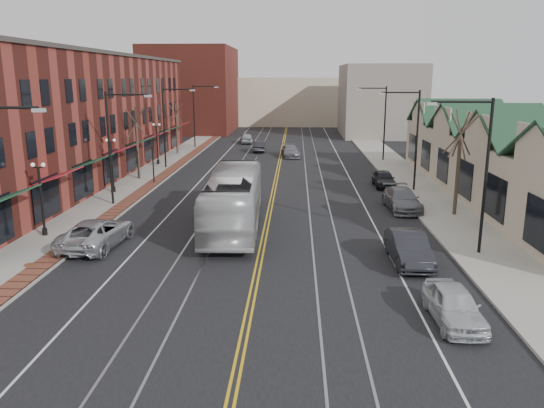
# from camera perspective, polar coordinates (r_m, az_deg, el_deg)

# --- Properties ---
(ground) EXTENTS (160.00, 160.00, 0.00)m
(ground) POSITION_cam_1_polar(r_m,az_deg,el_deg) (23.01, -2.15, -9.93)
(ground) COLOR black
(ground) RESTS_ON ground
(sidewalk_left) EXTENTS (4.00, 120.00, 0.15)m
(sidewalk_left) POSITION_cam_1_polar(r_m,az_deg,el_deg) (44.23, -15.64, 1.18)
(sidewalk_left) COLOR gray
(sidewalk_left) RESTS_ON ground
(sidewalk_right) EXTENTS (4.00, 120.00, 0.15)m
(sidewalk_right) POSITION_cam_1_polar(r_m,az_deg,el_deg) (43.24, 16.19, 0.86)
(sidewalk_right) COLOR gray
(sidewalk_right) RESTS_ON ground
(building_left) EXTENTS (10.00, 50.00, 11.00)m
(building_left) POSITION_cam_1_polar(r_m,az_deg,el_deg) (52.47, -21.00, 8.65)
(building_left) COLOR maroon
(building_left) RESTS_ON ground
(building_right) EXTENTS (8.00, 36.00, 4.60)m
(building_right) POSITION_cam_1_polar(r_m,az_deg,el_deg) (44.64, 23.90, 3.53)
(building_right) COLOR #B9A68E
(building_right) RESTS_ON ground
(backdrop_left) EXTENTS (14.00, 18.00, 14.00)m
(backdrop_left) POSITION_cam_1_polar(r_m,az_deg,el_deg) (92.78, -8.64, 12.05)
(backdrop_left) COLOR maroon
(backdrop_left) RESTS_ON ground
(backdrop_mid) EXTENTS (22.00, 14.00, 9.00)m
(backdrop_mid) POSITION_cam_1_polar(r_m,az_deg,el_deg) (106.15, 1.67, 11.01)
(backdrop_mid) COLOR #B9A68E
(backdrop_mid) RESTS_ON ground
(backdrop_right) EXTENTS (12.00, 16.00, 11.00)m
(backdrop_right) POSITION_cam_1_polar(r_m,az_deg,el_deg) (87.11, 11.54, 10.86)
(backdrop_right) COLOR slate
(backdrop_right) RESTS_ON ground
(streetlight_l_1) EXTENTS (3.33, 0.25, 8.00)m
(streetlight_l_1) POSITION_cam_1_polar(r_m,az_deg,el_deg) (39.42, -16.56, 6.96)
(streetlight_l_1) COLOR black
(streetlight_l_1) RESTS_ON sidewalk_left
(streetlight_l_2) EXTENTS (3.33, 0.25, 8.00)m
(streetlight_l_2) POSITION_cam_1_polar(r_m,az_deg,el_deg) (54.72, -11.11, 8.95)
(streetlight_l_2) COLOR black
(streetlight_l_2) RESTS_ON sidewalk_left
(streetlight_l_3) EXTENTS (3.33, 0.25, 8.00)m
(streetlight_l_3) POSITION_cam_1_polar(r_m,az_deg,el_deg) (70.34, -8.04, 10.03)
(streetlight_l_3) COLOR black
(streetlight_l_3) RESTS_ON sidewalk_left
(streetlight_r_0) EXTENTS (3.33, 0.25, 8.00)m
(streetlight_r_0) POSITION_cam_1_polar(r_m,az_deg,el_deg) (28.86, 21.31, 4.38)
(streetlight_r_0) COLOR black
(streetlight_r_0) RESTS_ON sidewalk_right
(streetlight_r_1) EXTENTS (3.33, 0.25, 8.00)m
(streetlight_r_1) POSITION_cam_1_polar(r_m,az_deg,el_deg) (44.20, 14.80, 7.73)
(streetlight_r_1) COLOR black
(streetlight_r_1) RESTS_ON sidewalk_right
(streetlight_r_2) EXTENTS (3.33, 0.25, 8.00)m
(streetlight_r_2) POSITION_cam_1_polar(r_m,az_deg,el_deg) (59.89, 11.64, 9.30)
(streetlight_r_2) COLOR black
(streetlight_r_2) RESTS_ON sidewalk_right
(lamppost_l_1) EXTENTS (0.84, 0.28, 4.27)m
(lamppost_l_1) POSITION_cam_1_polar(r_m,az_deg,el_deg) (33.24, -23.53, 0.31)
(lamppost_l_1) COLOR black
(lamppost_l_1) RESTS_ON sidewalk_left
(lamppost_l_2) EXTENTS (0.84, 0.28, 4.27)m
(lamppost_l_2) POSITION_cam_1_polar(r_m,az_deg,el_deg) (44.11, -16.80, 3.88)
(lamppost_l_2) COLOR black
(lamppost_l_2) RESTS_ON sidewalk_left
(lamppost_l_3) EXTENTS (0.84, 0.28, 4.27)m
(lamppost_l_3) POSITION_cam_1_polar(r_m,az_deg,el_deg) (57.36, -12.23, 6.26)
(lamppost_l_3) COLOR black
(lamppost_l_3) RESTS_ON sidewalk_left
(tree_left_near) EXTENTS (1.78, 1.37, 6.48)m
(tree_left_near) POSITION_cam_1_polar(r_m,az_deg,el_deg) (49.48, -14.31, 6.57)
(tree_left_near) COLOR #382B21
(tree_left_near) RESTS_ON sidewalk_left
(tree_left_far) EXTENTS (1.66, 1.28, 6.02)m
(tree_left_far) POSITION_cam_1_polar(r_m,az_deg,el_deg) (64.90, -10.23, 8.12)
(tree_left_far) COLOR #382B21
(tree_left_far) RESTS_ON sidewalk_left
(tree_right_mid) EXTENTS (1.90, 1.46, 6.93)m
(tree_right_mid) POSITION_cam_1_polar(r_m,az_deg,el_deg) (37.02, 19.43, 4.37)
(tree_right_mid) COLOR #382B21
(tree_right_mid) RESTS_ON sidewalk_right
(manhole_mid) EXTENTS (0.60, 0.60, 0.02)m
(manhole_mid) POSITION_cam_1_polar(r_m,az_deg,el_deg) (28.77, -24.58, -5.97)
(manhole_mid) COLOR #592D19
(manhole_mid) RESTS_ON sidewalk_left
(manhole_far) EXTENTS (0.60, 0.60, 0.02)m
(manhole_far) POSITION_cam_1_polar(r_m,az_deg,el_deg) (33.06, -20.71, -3.16)
(manhole_far) COLOR #592D19
(manhole_far) RESTS_ON sidewalk_left
(traffic_signal) EXTENTS (0.18, 0.15, 3.80)m
(traffic_signal) POSITION_cam_1_polar(r_m,az_deg,el_deg) (47.20, -12.70, 4.91)
(traffic_signal) COLOR black
(traffic_signal) RESTS_ON sidewalk_left
(transit_bus) EXTENTS (3.48, 12.84, 3.55)m
(transit_bus) POSITION_cam_1_polar(r_m,az_deg,el_deg) (32.69, -4.15, 0.44)
(transit_bus) COLOR silver
(transit_bus) RESTS_ON ground
(parked_suv) EXTENTS (3.03, 5.85, 1.58)m
(parked_suv) POSITION_cam_1_polar(r_m,az_deg,el_deg) (30.73, -18.34, -2.97)
(parked_suv) COLOR #B2B5BA
(parked_suv) RESTS_ON ground
(parked_car_a) EXTENTS (1.78, 4.18, 1.41)m
(parked_car_a) POSITION_cam_1_polar(r_m,az_deg,el_deg) (21.64, 18.98, -10.24)
(parked_car_a) COLOR silver
(parked_car_a) RESTS_ON ground
(parked_car_b) EXTENTS (1.77, 4.86, 1.59)m
(parked_car_b) POSITION_cam_1_polar(r_m,az_deg,el_deg) (27.51, 14.47, -4.60)
(parked_car_b) COLOR #232329
(parked_car_b) RESTS_ON ground
(parked_car_c) EXTENTS (2.31, 5.26, 1.50)m
(parked_car_c) POSITION_cam_1_polar(r_m,az_deg,el_deg) (38.38, 13.80, 0.48)
(parked_car_c) COLOR slate
(parked_car_c) RESTS_ON ground
(parked_car_d) EXTENTS (1.71, 4.14, 1.41)m
(parked_car_d) POSITION_cam_1_polar(r_m,az_deg,el_deg) (46.07, 11.94, 2.66)
(parked_car_d) COLOR black
(parked_car_d) RESTS_ON ground
(distant_car_left) EXTENTS (1.60, 4.17, 1.36)m
(distant_car_left) POSITION_cam_1_polar(r_m,az_deg,el_deg) (66.63, -1.40, 6.22)
(distant_car_left) COLOR black
(distant_car_left) RESTS_ON ground
(distant_car_right) EXTENTS (2.54, 4.94, 1.37)m
(distant_car_right) POSITION_cam_1_polar(r_m,az_deg,el_deg) (62.23, 1.98, 5.70)
(distant_car_right) COLOR slate
(distant_car_right) RESTS_ON ground
(distant_car_far) EXTENTS (2.24, 4.44, 1.45)m
(distant_car_far) POSITION_cam_1_polar(r_m,az_deg,el_deg) (75.36, -2.77, 7.09)
(distant_car_far) COLOR #A3A7AA
(distant_car_far) RESTS_ON ground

